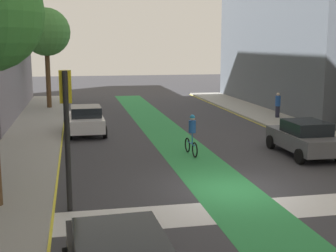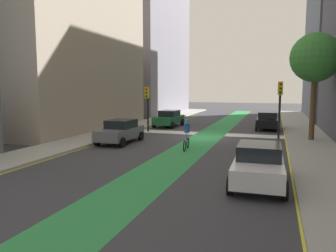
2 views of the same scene
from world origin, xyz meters
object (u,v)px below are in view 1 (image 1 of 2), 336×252
car_grey_right_far (304,138)px  street_tree_far (46,32)px  pedestrian_sidewalk_right_a (278,105)px  cyclist_in_lane (192,134)px  traffic_signal_near_left (66,113)px  car_white_left_far (86,120)px

car_grey_right_far → street_tree_far: 21.89m
car_grey_right_far → pedestrian_sidewalk_right_a: size_ratio=2.56×
pedestrian_sidewalk_right_a → street_tree_far: (-15.06, 8.08, 4.81)m
car_grey_right_far → cyclist_in_lane: bearing=168.9°
cyclist_in_lane → car_grey_right_far: bearing=-11.1°
traffic_signal_near_left → car_grey_right_far: size_ratio=0.99×
car_white_left_far → cyclist_in_lane: (4.51, -6.01, 0.17)m
traffic_signal_near_left → street_tree_far: 22.91m
traffic_signal_near_left → cyclist_in_lane: size_ratio=2.25×
traffic_signal_near_left → pedestrian_sidewalk_right_a: 19.87m
car_white_left_far → cyclist_in_lane: 7.51m
car_grey_right_far → pedestrian_sidewalk_right_a: 10.05m
car_white_left_far → street_tree_far: bearing=103.3°
car_grey_right_far → street_tree_far: street_tree_far is taller
car_white_left_far → cyclist_in_lane: cyclist_in_lane is taller
traffic_signal_near_left → cyclist_in_lane: bearing=48.5°
car_white_left_far → cyclist_in_lane: bearing=-53.1°
cyclist_in_lane → street_tree_far: (-7.02, 16.67, 4.82)m
car_grey_right_far → street_tree_far: bearing=124.1°
traffic_signal_near_left → car_grey_right_far: bearing=26.1°
pedestrian_sidewalk_right_a → street_tree_far: street_tree_far is taller
cyclist_in_lane → street_tree_far: 18.72m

